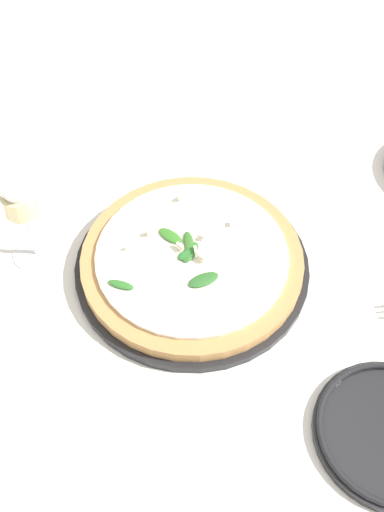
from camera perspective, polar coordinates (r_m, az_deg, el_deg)
name	(u,v)px	position (r m, az deg, el deg)	size (l,w,h in m)	color
ground_plane	(198,251)	(0.90, 0.57, 0.53)	(6.00, 6.00, 0.00)	silver
pizza_arugula_main	(192,262)	(0.87, -0.01, -0.53)	(0.34, 0.34, 0.05)	black
wine_glass	(16,192)	(0.83, -16.39, 5.91)	(0.09, 0.09, 0.19)	white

